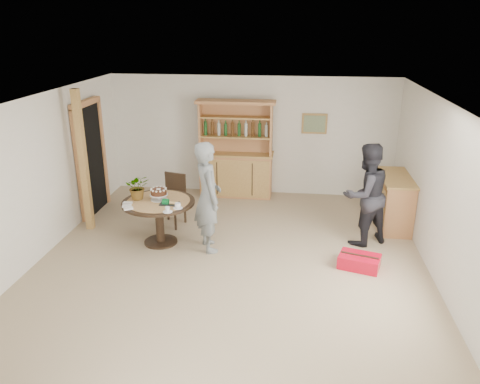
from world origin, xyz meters
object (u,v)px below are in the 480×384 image
at_px(dining_table, 159,210).
at_px(teen_boy, 208,197).
at_px(sideboard, 394,201).
at_px(adult_person, 366,195).
at_px(red_suitcase, 359,261).
at_px(hutch, 236,164).
at_px(dining_chair, 173,196).

xyz_separation_m(dining_table, teen_boy, (0.85, -0.10, 0.30)).
bearing_deg(sideboard, dining_table, -163.11).
relative_size(dining_table, adult_person, 0.69).
height_order(teen_boy, adult_person, teen_boy).
distance_m(dining_table, red_suitcase, 3.31).
bearing_deg(hutch, dining_chair, -120.26).
relative_size(hutch, teen_boy, 1.13).
xyz_separation_m(dining_table, red_suitcase, (3.24, -0.47, -0.50)).
relative_size(dining_table, teen_boy, 0.66).
bearing_deg(dining_table, sideboard, 16.89).
relative_size(sideboard, teen_boy, 0.70).
height_order(teen_boy, red_suitcase, teen_boy).
relative_size(hutch, dining_chair, 2.16).
bearing_deg(adult_person, red_suitcase, 49.95).
xyz_separation_m(hutch, red_suitcase, (2.27, -2.93, -0.59)).
bearing_deg(dining_chair, teen_boy, -32.99).
bearing_deg(hutch, dining_table, -111.59).
xyz_separation_m(teen_boy, adult_person, (2.53, 0.52, -0.04)).
bearing_deg(dining_table, adult_person, 7.10).
distance_m(hutch, dining_table, 2.65).
bearing_deg(dining_table, dining_chair, 88.56).
relative_size(teen_boy, red_suitcase, 2.61).
bearing_deg(teen_boy, hutch, -27.39).
height_order(dining_table, adult_person, adult_person).
distance_m(teen_boy, red_suitcase, 2.55).
distance_m(hutch, sideboard, 3.29).
relative_size(adult_person, red_suitcase, 2.50).
xyz_separation_m(dining_table, adult_person, (3.38, 0.42, 0.26)).
bearing_deg(dining_chair, sideboard, 20.81).
relative_size(dining_chair, teen_boy, 0.52).
xyz_separation_m(dining_chair, teen_boy, (0.83, -0.93, 0.37)).
bearing_deg(hutch, red_suitcase, -52.23).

